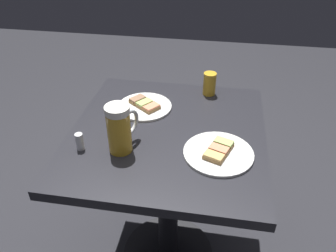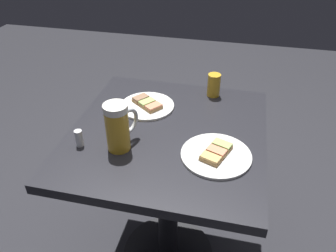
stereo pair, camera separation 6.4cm
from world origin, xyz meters
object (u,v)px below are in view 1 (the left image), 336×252
at_px(beer_mug, 120,128).
at_px(beer_glass_small, 210,84).
at_px(plate_near, 145,106).
at_px(salt_shaker, 80,142).
at_px(plate_far, 218,153).

bearing_deg(beer_mug, beer_glass_small, 148.36).
distance_m(plate_near, salt_shaker, 0.34).
bearing_deg(beer_glass_small, beer_mug, -31.64).
bearing_deg(plate_near, beer_glass_small, 122.39).
xyz_separation_m(plate_near, plate_far, (0.25, 0.31, -0.00)).
bearing_deg(beer_mug, plate_near, 176.51).
height_order(plate_far, beer_mug, beer_mug).
distance_m(beer_mug, salt_shaker, 0.15).
xyz_separation_m(plate_far, beer_glass_small, (-0.41, -0.06, 0.04)).
xyz_separation_m(beer_glass_small, salt_shaker, (0.46, -0.41, -0.02)).
relative_size(plate_near, plate_far, 0.94).
distance_m(plate_near, beer_mug, 0.29).
bearing_deg(salt_shaker, plate_far, 95.82).
bearing_deg(beer_mug, salt_shaker, -80.46).
bearing_deg(plate_near, beer_mug, -3.49).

